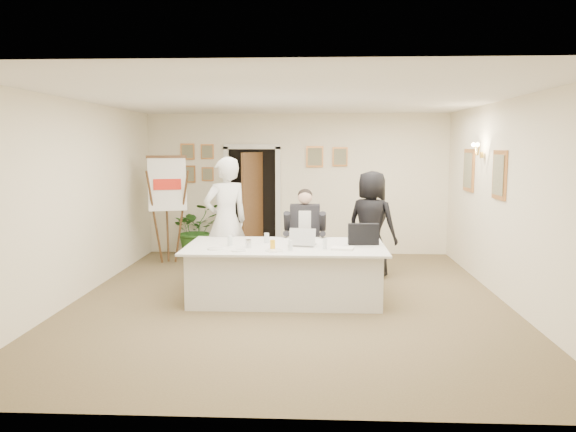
% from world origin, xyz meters
% --- Properties ---
extents(floor, '(7.00, 7.00, 0.00)m').
position_xyz_m(floor, '(0.00, 0.00, 0.00)').
color(floor, brown).
rests_on(floor, ground).
extents(ceiling, '(6.00, 7.00, 0.02)m').
position_xyz_m(ceiling, '(0.00, 0.00, 2.80)').
color(ceiling, white).
rests_on(ceiling, wall_back).
extents(wall_back, '(6.00, 0.10, 2.80)m').
position_xyz_m(wall_back, '(0.00, 3.50, 1.40)').
color(wall_back, white).
rests_on(wall_back, floor).
extents(wall_front, '(6.00, 0.10, 2.80)m').
position_xyz_m(wall_front, '(0.00, -3.50, 1.40)').
color(wall_front, white).
rests_on(wall_front, floor).
extents(wall_left, '(0.10, 7.00, 2.80)m').
position_xyz_m(wall_left, '(-3.00, 0.00, 1.40)').
color(wall_left, white).
rests_on(wall_left, floor).
extents(wall_right, '(0.10, 7.00, 2.80)m').
position_xyz_m(wall_right, '(3.00, 0.00, 1.40)').
color(wall_right, white).
rests_on(wall_right, floor).
extents(doorway, '(1.14, 0.86, 2.20)m').
position_xyz_m(doorway, '(-0.88, 3.32, 1.04)').
color(doorway, black).
rests_on(doorway, floor).
extents(pictures_back_wall, '(3.40, 0.06, 0.80)m').
position_xyz_m(pictures_back_wall, '(-0.80, 3.47, 1.85)').
color(pictures_back_wall, '#C27C42').
rests_on(pictures_back_wall, wall_back).
extents(pictures_right_wall, '(0.06, 2.20, 0.80)m').
position_xyz_m(pictures_right_wall, '(2.97, 1.20, 1.75)').
color(pictures_right_wall, '#C27C42').
rests_on(pictures_right_wall, wall_right).
extents(wall_sconce, '(0.20, 0.30, 0.24)m').
position_xyz_m(wall_sconce, '(2.90, 1.20, 2.10)').
color(wall_sconce, gold).
rests_on(wall_sconce, wall_right).
extents(conference_table, '(2.77, 1.48, 0.78)m').
position_xyz_m(conference_table, '(-0.05, 0.02, 0.39)').
color(conference_table, silver).
rests_on(conference_table, floor).
extents(seated_man, '(0.68, 0.72, 1.50)m').
position_xyz_m(seated_man, '(0.20, 1.10, 0.75)').
color(seated_man, black).
rests_on(seated_man, floor).
extents(flip_chart, '(0.70, 0.52, 1.95)m').
position_xyz_m(flip_chart, '(-2.34, 2.35, 0.90)').
color(flip_chart, '#3E2813').
rests_on(flip_chart, floor).
extents(standing_man, '(0.87, 0.80, 1.99)m').
position_xyz_m(standing_man, '(-1.03, 0.88, 1.00)').
color(standing_man, silver).
rests_on(standing_man, floor).
extents(standing_woman, '(1.02, 0.93, 1.76)m').
position_xyz_m(standing_woman, '(1.29, 1.55, 0.88)').
color(standing_woman, black).
rests_on(standing_woman, floor).
extents(potted_palm, '(1.22, 1.18, 1.04)m').
position_xyz_m(potted_palm, '(-2.00, 3.20, 0.52)').
color(potted_palm, '#2C6020').
rests_on(potted_palm, floor).
extents(laptop, '(0.43, 0.44, 0.28)m').
position_xyz_m(laptop, '(0.18, 0.04, 0.91)').
color(laptop, '#B7BABC').
rests_on(laptop, conference_table).
extents(laptop_bag, '(0.44, 0.15, 0.30)m').
position_xyz_m(laptop_bag, '(1.04, 0.12, 0.92)').
color(laptop_bag, black).
rests_on(laptop_bag, conference_table).
extents(paper_stack, '(0.33, 0.26, 0.03)m').
position_xyz_m(paper_stack, '(0.73, -0.26, 0.79)').
color(paper_stack, white).
rests_on(paper_stack, conference_table).
extents(plate_left, '(0.28, 0.28, 0.01)m').
position_xyz_m(plate_left, '(-0.98, -0.33, 0.78)').
color(plate_left, white).
rests_on(plate_left, conference_table).
extents(plate_mid, '(0.24, 0.24, 0.01)m').
position_xyz_m(plate_mid, '(-0.65, -0.44, 0.78)').
color(plate_mid, white).
rests_on(plate_mid, conference_table).
extents(plate_near, '(0.25, 0.25, 0.01)m').
position_xyz_m(plate_near, '(-0.18, -0.43, 0.78)').
color(plate_near, white).
rests_on(plate_near, conference_table).
extents(glass_a, '(0.08, 0.08, 0.14)m').
position_xyz_m(glass_a, '(-0.83, -0.06, 0.84)').
color(glass_a, silver).
rests_on(glass_a, conference_table).
extents(glass_b, '(0.07, 0.07, 0.14)m').
position_xyz_m(glass_b, '(0.03, -0.39, 0.84)').
color(glass_b, silver).
rests_on(glass_b, conference_table).
extents(glass_c, '(0.07, 0.07, 0.14)m').
position_xyz_m(glass_c, '(0.49, -0.25, 0.84)').
color(glass_c, silver).
rests_on(glass_c, conference_table).
extents(glass_d, '(0.09, 0.09, 0.14)m').
position_xyz_m(glass_d, '(-0.34, 0.23, 0.84)').
color(glass_d, silver).
rests_on(glass_d, conference_table).
extents(oj_glass, '(0.09, 0.09, 0.13)m').
position_xyz_m(oj_glass, '(-0.21, -0.32, 0.84)').
color(oj_glass, '#ECA713').
rests_on(oj_glass, conference_table).
extents(steel_jug, '(0.09, 0.09, 0.11)m').
position_xyz_m(steel_jug, '(-0.55, -0.18, 0.83)').
color(steel_jug, silver).
rests_on(steel_jug, conference_table).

